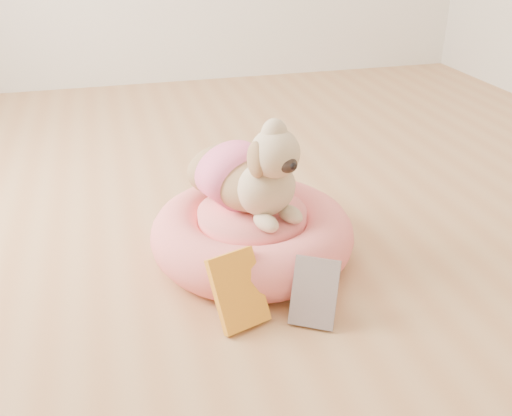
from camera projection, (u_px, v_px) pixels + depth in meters
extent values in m
plane|color=#BB804E|center=(289.00, 233.00, 2.13)|extent=(4.50, 4.50, 0.00)
cylinder|color=#F4715F|center=(252.00, 242.00, 1.96)|extent=(0.50, 0.50, 0.10)
torus|color=#F4715F|center=(252.00, 233.00, 1.95)|extent=(0.69, 0.69, 0.18)
cylinder|color=#F4715F|center=(252.00, 222.00, 1.93)|extent=(0.37, 0.37, 0.09)
cube|color=yellow|center=(238.00, 290.00, 1.63)|extent=(0.18, 0.17, 0.21)
cube|color=silver|center=(315.00, 292.00, 1.63)|extent=(0.17, 0.16, 0.19)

